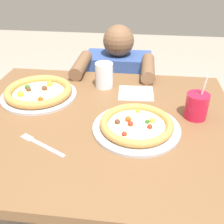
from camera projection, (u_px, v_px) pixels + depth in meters
dining_table at (98, 141)px, 1.12m from camera, size 1.11×0.92×0.75m
pizza_near at (136, 125)px, 0.98m from camera, size 0.33×0.33×0.04m
pizza_far at (39, 92)px, 1.20m from camera, size 0.34×0.34×0.05m
drink_cup_colored at (197, 106)px, 1.04m from camera, size 0.09×0.09×0.18m
water_cup_clear at (104, 75)px, 1.27m from camera, size 0.09×0.09×0.12m
paper_napkin at (136, 93)px, 1.24m from camera, size 0.17×0.15×0.00m
fork at (40, 144)px, 0.92m from camera, size 0.19×0.11×0.00m
diner_seated at (118, 104)px, 1.81m from camera, size 0.43×0.53×0.95m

